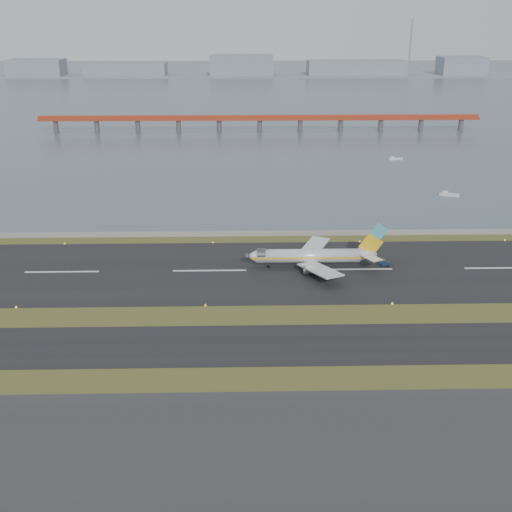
{
  "coord_description": "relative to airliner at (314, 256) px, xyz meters",
  "views": [
    {
      "loc": [
        8.88,
        -131.96,
        65.63
      ],
      "look_at": [
        12.46,
        22.0,
        7.26
      ],
      "focal_mm": 45.0,
      "sensor_mm": 36.0,
      "label": 1
    }
  ],
  "objects": [
    {
      "name": "workboat_far",
      "position": [
        53.84,
        138.08,
        -2.93
      ],
      "size": [
        7.11,
        3.0,
        1.67
      ],
      "rotation": [
        0.0,
        0.0,
        0.12
      ],
      "color": "silver",
      "rests_on": "ground"
    },
    {
      "name": "ground",
      "position": [
        -28.58,
        -31.75,
        -3.46
      ],
      "size": [
        1000.0,
        1000.0,
        0.0
      ],
      "primitive_type": "plane",
      "color": "#3E4E1B",
      "rests_on": "ground"
    },
    {
      "name": "red_pier",
      "position": [
        -8.58,
        218.25,
        3.82
      ],
      "size": [
        260.0,
        5.0,
        10.2
      ],
      "color": "#A2351B",
      "rests_on": "ground"
    },
    {
      "name": "airliner",
      "position": [
        0.0,
        0.0,
        0.0
      ],
      "size": [
        38.52,
        32.89,
        12.8
      ],
      "color": "silver",
      "rests_on": "ground"
    },
    {
      "name": "workboat_near",
      "position": [
        59.92,
        73.02,
        -2.89
      ],
      "size": [
        7.72,
        4.7,
        1.79
      ],
      "rotation": [
        0.0,
        0.0,
        -0.35
      ],
      "color": "silver",
      "rests_on": "ground"
    },
    {
      "name": "runway_strip",
      "position": [
        -28.58,
        -1.75,
        -3.41
      ],
      "size": [
        1000.0,
        45.0,
        0.1
      ],
      "primitive_type": "cube",
      "color": "black",
      "rests_on": "ground"
    },
    {
      "name": "bay_water",
      "position": [
        -28.58,
        428.25,
        -3.46
      ],
      "size": [
        1400.0,
        800.0,
        1.3
      ],
      "primitive_type": "cube",
      "color": "#485968",
      "rests_on": "ground"
    },
    {
      "name": "far_shoreline",
      "position": [
        -14.96,
        588.25,
        2.61
      ],
      "size": [
        1400.0,
        80.0,
        60.5
      ],
      "color": "gray",
      "rests_on": "ground"
    },
    {
      "name": "apron_strip",
      "position": [
        -28.58,
        -86.75,
        -3.41
      ],
      "size": [
        1000.0,
        50.0,
        0.1
      ],
      "primitive_type": "cube",
      "color": "#2A2A2C",
      "rests_on": "ground"
    },
    {
      "name": "pushback_tug",
      "position": [
        19.82,
        0.91,
        -2.58
      ],
      "size": [
        3.17,
        2.34,
        1.81
      ],
      "rotation": [
        0.0,
        0.0,
        -0.28
      ],
      "color": "#15233A",
      "rests_on": "ground"
    },
    {
      "name": "seawall",
      "position": [
        -28.58,
        28.25,
        -2.96
      ],
      "size": [
        1000.0,
        2.5,
        1.0
      ],
      "primitive_type": "cube",
      "color": "gray",
      "rests_on": "ground"
    },
    {
      "name": "taxiway_strip",
      "position": [
        -28.58,
        -43.75,
        -3.41
      ],
      "size": [
        1000.0,
        18.0,
        0.1
      ],
      "primitive_type": "cube",
      "color": "black",
      "rests_on": "ground"
    }
  ]
}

